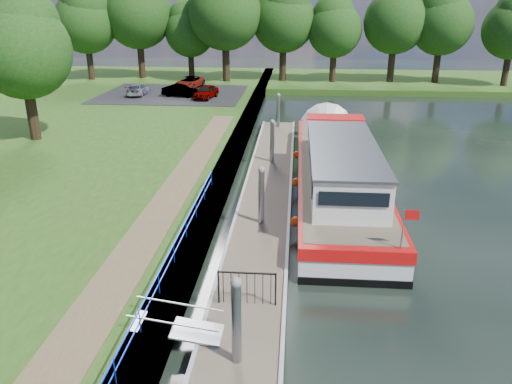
# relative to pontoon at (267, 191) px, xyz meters

# --- Properties ---
(ground) EXTENTS (160.00, 160.00, 0.00)m
(ground) POSITION_rel_pontoon_xyz_m (0.00, -13.00, -0.18)
(ground) COLOR black
(ground) RESTS_ON ground
(bank_edge) EXTENTS (1.10, 90.00, 0.78)m
(bank_edge) POSITION_rel_pontoon_xyz_m (-2.55, 2.00, 0.20)
(bank_edge) COLOR #473D2D
(bank_edge) RESTS_ON ground
(far_bank) EXTENTS (60.00, 18.00, 0.60)m
(far_bank) POSITION_rel_pontoon_xyz_m (12.00, 39.00, 0.12)
(far_bank) COLOR #264A15
(far_bank) RESTS_ON ground
(footpath) EXTENTS (1.60, 40.00, 0.05)m
(footpath) POSITION_rel_pontoon_xyz_m (-4.40, -5.00, 0.62)
(footpath) COLOR brown
(footpath) RESTS_ON riverbank
(carpark) EXTENTS (14.00, 12.00, 0.06)m
(carpark) POSITION_rel_pontoon_xyz_m (-11.00, 25.00, 0.62)
(carpark) COLOR black
(carpark) RESTS_ON riverbank
(blue_fence) EXTENTS (0.04, 18.04, 0.72)m
(blue_fence) POSITION_rel_pontoon_xyz_m (-2.75, -10.00, 1.13)
(blue_fence) COLOR #0C2DBF
(blue_fence) RESTS_ON riverbank
(pontoon) EXTENTS (2.50, 30.00, 0.56)m
(pontoon) POSITION_rel_pontoon_xyz_m (0.00, 0.00, 0.00)
(pontoon) COLOR brown
(pontoon) RESTS_ON ground
(mooring_piles) EXTENTS (0.30, 27.30, 3.55)m
(mooring_piles) POSITION_rel_pontoon_xyz_m (0.00, 0.00, 1.10)
(mooring_piles) COLOR gray
(mooring_piles) RESTS_ON ground
(gangway) EXTENTS (2.58, 1.00, 0.92)m
(gangway) POSITION_rel_pontoon_xyz_m (-1.85, -12.50, 0.44)
(gangway) COLOR #A5A8AD
(gangway) RESTS_ON ground
(gate_panel) EXTENTS (1.85, 0.05, 1.15)m
(gate_panel) POSITION_rel_pontoon_xyz_m (-0.00, -10.80, 0.97)
(gate_panel) COLOR black
(gate_panel) RESTS_ON ground
(barge) EXTENTS (4.36, 21.15, 4.78)m
(barge) POSITION_rel_pontoon_xyz_m (3.60, 1.56, 0.90)
(barge) COLOR black
(barge) RESTS_ON ground
(horizon_trees) EXTENTS (54.38, 10.03, 12.87)m
(horizon_trees) POSITION_rel_pontoon_xyz_m (-1.61, 35.68, 7.76)
(horizon_trees) COLOR #332316
(horizon_trees) RESTS_ON ground
(bank_tree_a) EXTENTS (6.12, 6.12, 9.72)m
(bank_tree_a) POSITION_rel_pontoon_xyz_m (-15.99, 7.08, 6.84)
(bank_tree_a) COLOR #332316
(bank_tree_a) RESTS_ON riverbank
(car_a) EXTENTS (2.23, 3.94, 1.26)m
(car_a) POSITION_rel_pontoon_xyz_m (-7.21, 22.59, 1.28)
(car_a) COLOR #999999
(car_a) RESTS_ON carpark
(car_b) EXTENTS (3.68, 1.92, 1.15)m
(car_b) POSITION_rel_pontoon_xyz_m (-9.84, 23.37, 1.23)
(car_b) COLOR #999999
(car_b) RESTS_ON carpark
(car_c) EXTENTS (1.57, 3.82, 1.11)m
(car_c) POSITION_rel_pontoon_xyz_m (-14.17, 23.88, 1.20)
(car_c) COLOR #999999
(car_c) RESTS_ON carpark
(car_d) EXTENTS (2.82, 4.74, 1.23)m
(car_d) POSITION_rel_pontoon_xyz_m (-9.99, 28.36, 1.27)
(car_d) COLOR #999999
(car_d) RESTS_ON carpark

